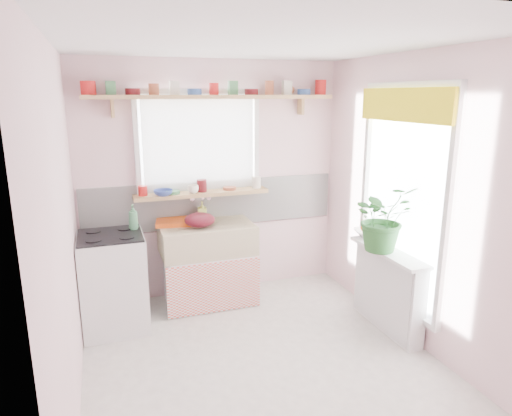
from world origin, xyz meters
name	(u,v)px	position (x,y,z in m)	size (l,w,h in m)	color
room	(298,177)	(0.66, 0.86, 1.37)	(3.20, 3.20, 3.20)	silver
sink_unit	(208,263)	(-0.15, 1.29, 0.43)	(0.95, 0.65, 1.11)	white
cooker	(114,282)	(-1.10, 1.05, 0.46)	(0.58, 0.58, 0.93)	white
radiator_ledge	(388,289)	(1.30, 0.20, 0.40)	(0.22, 0.95, 0.78)	white
windowsill	(202,194)	(-0.15, 1.48, 1.14)	(1.40, 0.22, 0.04)	tan
pine_shelf	(214,97)	(0.00, 1.47, 2.12)	(2.52, 0.24, 0.04)	tan
shelf_crockery	(212,89)	(-0.02, 1.47, 2.19)	(2.47, 0.11, 0.12)	red
sill_crockery	(202,186)	(-0.15, 1.48, 1.22)	(1.35, 0.11, 0.12)	red
dish_tray	(178,221)	(-0.41, 1.45, 0.87)	(0.45, 0.33, 0.04)	#E15314
colander	(200,220)	(-0.23, 1.26, 0.92)	(0.31, 0.31, 0.14)	#4F0D19
jade_plant	(383,218)	(1.21, 0.23, 1.08)	(0.55, 0.48, 0.61)	#276128
fruit_bowl	(370,233)	(1.33, 0.60, 0.81)	(0.29, 0.29, 0.07)	white
herb_pot	(373,234)	(1.21, 0.37, 0.89)	(0.12, 0.08, 0.23)	#27612B
soap_bottle_sink	(202,211)	(-0.15, 1.50, 0.95)	(0.09, 0.09, 0.20)	#ECF26B
sill_cup	(193,189)	(-0.25, 1.42, 1.20)	(0.11, 0.11, 0.09)	white
sill_bowl	(163,193)	(-0.56, 1.42, 1.19)	(0.19, 0.19, 0.06)	#344CAA
shelf_vase	(288,88)	(0.83, 1.53, 2.21)	(0.14, 0.14, 0.14)	#AD5835
cooker_bottle	(133,217)	(-0.88, 1.16, 1.03)	(0.09, 0.09, 0.24)	#408156
fruit	(370,227)	(1.34, 0.61, 0.87)	(0.20, 0.14, 0.10)	#D55C11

